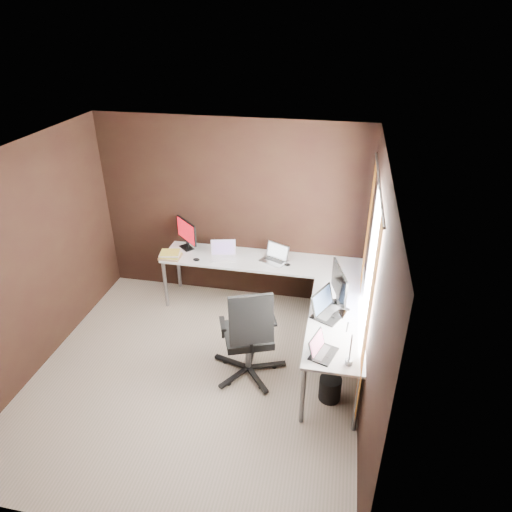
{
  "coord_description": "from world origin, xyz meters",
  "views": [
    {
      "loc": [
        1.43,
        -3.66,
        3.67
      ],
      "look_at": [
        0.51,
        0.95,
        1.09
      ],
      "focal_mm": 32.0,
      "sensor_mm": 36.0,
      "label": 1
    }
  ],
  "objects_px": {
    "monitor_left": "(187,233)",
    "drawer_pedestal": "(331,310)",
    "laptop_silver": "(275,257)",
    "laptop_black_big": "(327,308)",
    "book_stack": "(170,255)",
    "office_chair": "(249,350)",
    "monitor_right": "(339,285)",
    "laptop_black_small": "(321,350)",
    "wastebasket": "(330,388)",
    "laptop_white": "(223,254)",
    "desk_lamp": "(345,331)"
  },
  "relations": [
    {
      "from": "monitor_right",
      "to": "wastebasket",
      "type": "height_order",
      "value": "monitor_right"
    },
    {
      "from": "laptop_black_small",
      "to": "wastebasket",
      "type": "relative_size",
      "value": 1.3
    },
    {
      "from": "laptop_black_big",
      "to": "laptop_black_small",
      "type": "height_order",
      "value": "laptop_black_big"
    },
    {
      "from": "monitor_left",
      "to": "laptop_black_big",
      "type": "xyz_separation_m",
      "value": [
        1.99,
        -1.16,
        -0.18
      ]
    },
    {
      "from": "drawer_pedestal",
      "to": "laptop_white",
      "type": "relative_size",
      "value": 1.6
    },
    {
      "from": "drawer_pedestal",
      "to": "desk_lamp",
      "type": "relative_size",
      "value": 1.13
    },
    {
      "from": "book_stack",
      "to": "desk_lamp",
      "type": "relative_size",
      "value": 0.55
    },
    {
      "from": "laptop_white",
      "to": "desk_lamp",
      "type": "bearing_deg",
      "value": -60.55
    },
    {
      "from": "laptop_silver",
      "to": "book_stack",
      "type": "xyz_separation_m",
      "value": [
        -1.38,
        -0.19,
        -0.01
      ]
    },
    {
      "from": "monitor_left",
      "to": "book_stack",
      "type": "xyz_separation_m",
      "value": [
        -0.13,
        -0.31,
        -0.19
      ]
    },
    {
      "from": "wastebasket",
      "to": "laptop_white",
      "type": "bearing_deg",
      "value": 135.44
    },
    {
      "from": "book_stack",
      "to": "wastebasket",
      "type": "relative_size",
      "value": 1.09
    },
    {
      "from": "laptop_black_big",
      "to": "laptop_silver",
      "type": "bearing_deg",
      "value": 61.62
    },
    {
      "from": "monitor_left",
      "to": "laptop_black_small",
      "type": "relative_size",
      "value": 1.18
    },
    {
      "from": "book_stack",
      "to": "office_chair",
      "type": "relative_size",
      "value": 0.25
    },
    {
      "from": "drawer_pedestal",
      "to": "laptop_black_big",
      "type": "height_order",
      "value": "laptop_black_big"
    },
    {
      "from": "monitor_left",
      "to": "book_stack",
      "type": "distance_m",
      "value": 0.39
    },
    {
      "from": "laptop_white",
      "to": "laptop_silver",
      "type": "height_order",
      "value": "laptop_silver"
    },
    {
      "from": "laptop_black_small",
      "to": "wastebasket",
      "type": "bearing_deg",
      "value": -18.74
    },
    {
      "from": "monitor_left",
      "to": "book_stack",
      "type": "relative_size",
      "value": 1.41
    },
    {
      "from": "monitor_right",
      "to": "wastebasket",
      "type": "distance_m",
      "value": 1.1
    },
    {
      "from": "laptop_black_big",
      "to": "laptop_black_small",
      "type": "bearing_deg",
      "value": -155.26
    },
    {
      "from": "monitor_left",
      "to": "drawer_pedestal",
      "type": "bearing_deg",
      "value": 28.9
    },
    {
      "from": "monitor_right",
      "to": "laptop_black_small",
      "type": "relative_size",
      "value": 1.57
    },
    {
      "from": "desk_lamp",
      "to": "wastebasket",
      "type": "xyz_separation_m",
      "value": [
        -0.08,
        0.2,
        -0.93
      ]
    },
    {
      "from": "monitor_right",
      "to": "laptop_black_small",
      "type": "bearing_deg",
      "value": 155.51
    },
    {
      "from": "desk_lamp",
      "to": "wastebasket",
      "type": "relative_size",
      "value": 1.98
    },
    {
      "from": "laptop_white",
      "to": "laptop_silver",
      "type": "bearing_deg",
      "value": -10.78
    },
    {
      "from": "monitor_right",
      "to": "office_chair",
      "type": "xyz_separation_m",
      "value": [
        -0.91,
        -0.49,
        -0.65
      ]
    },
    {
      "from": "laptop_white",
      "to": "laptop_black_big",
      "type": "xyz_separation_m",
      "value": [
        1.43,
        -1.0,
        0.01
      ]
    },
    {
      "from": "drawer_pedestal",
      "to": "desk_lamp",
      "type": "distance_m",
      "value": 1.6
    },
    {
      "from": "monitor_right",
      "to": "laptop_silver",
      "type": "bearing_deg",
      "value": 28.07
    },
    {
      "from": "laptop_silver",
      "to": "laptop_black_small",
      "type": "distance_m",
      "value": 1.87
    },
    {
      "from": "monitor_left",
      "to": "office_chair",
      "type": "relative_size",
      "value": 0.35
    },
    {
      "from": "monitor_left",
      "to": "wastebasket",
      "type": "bearing_deg",
      "value": 3.68
    },
    {
      "from": "monitor_left",
      "to": "office_chair",
      "type": "xyz_separation_m",
      "value": [
        1.18,
        -1.48,
        -0.62
      ]
    },
    {
      "from": "book_stack",
      "to": "desk_lamp",
      "type": "xyz_separation_m",
      "value": [
        2.31,
        -1.56,
        0.29
      ]
    },
    {
      "from": "monitor_left",
      "to": "monitor_right",
      "type": "bearing_deg",
      "value": 17.02
    },
    {
      "from": "drawer_pedestal",
      "to": "laptop_black_small",
      "type": "height_order",
      "value": "laptop_black_small"
    },
    {
      "from": "laptop_silver",
      "to": "laptop_black_big",
      "type": "relative_size",
      "value": 0.83
    },
    {
      "from": "office_chair",
      "to": "wastebasket",
      "type": "height_order",
      "value": "office_chair"
    },
    {
      "from": "book_stack",
      "to": "desk_lamp",
      "type": "distance_m",
      "value": 2.8
    },
    {
      "from": "drawer_pedestal",
      "to": "wastebasket",
      "type": "xyz_separation_m",
      "value": [
        0.07,
        -1.19,
        -0.17
      ]
    },
    {
      "from": "laptop_white",
      "to": "wastebasket",
      "type": "xyz_separation_m",
      "value": [
        1.54,
        -1.52,
        -0.64
      ]
    },
    {
      "from": "office_chair",
      "to": "laptop_silver",
      "type": "bearing_deg",
      "value": 66.3
    },
    {
      "from": "drawer_pedestal",
      "to": "office_chair",
      "type": "bearing_deg",
      "value": -130.44
    },
    {
      "from": "laptop_white",
      "to": "desk_lamp",
      "type": "xyz_separation_m",
      "value": [
        1.62,
        -1.72,
        0.29
      ]
    },
    {
      "from": "monitor_left",
      "to": "laptop_white",
      "type": "height_order",
      "value": "monitor_left"
    },
    {
      "from": "laptop_silver",
      "to": "laptop_black_small",
      "type": "height_order",
      "value": "laptop_silver"
    },
    {
      "from": "laptop_black_big",
      "to": "wastebasket",
      "type": "relative_size",
      "value": 1.8
    }
  ]
}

